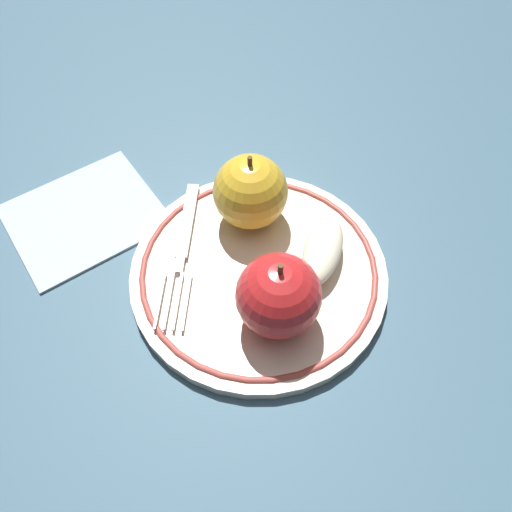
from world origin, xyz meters
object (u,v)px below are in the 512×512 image
at_px(fork, 183,246).
at_px(napkin_folded, 84,215).
at_px(plate, 256,272).
at_px(apple_second_whole, 274,297).
at_px(apple_slice_front, 323,250).
at_px(apple_red_whole, 250,192).

height_order(fork, napkin_folded, fork).
distance_m(plate, apple_second_whole, 0.07).
xyz_separation_m(apple_second_whole, fork, (-0.06, 0.10, -0.03)).
bearing_deg(apple_slice_front, apple_red_whole, -109.65).
relative_size(apple_red_whole, napkin_folded, 0.55).
relative_size(apple_red_whole, apple_slice_front, 1.02).
xyz_separation_m(apple_second_whole, napkin_folded, (-0.15, 0.18, -0.05)).
bearing_deg(apple_second_whole, apple_slice_front, 36.12).
distance_m(plate, fork, 0.08).
distance_m(apple_slice_front, napkin_folded, 0.25).
bearing_deg(apple_slice_front, apple_second_whole, -19.15).
xyz_separation_m(apple_slice_front, fork, (-0.12, 0.05, -0.01)).
distance_m(apple_second_whole, napkin_folded, 0.24).
bearing_deg(apple_red_whole, napkin_folded, 159.08).
height_order(apple_second_whole, napkin_folded, apple_second_whole).
bearing_deg(apple_second_whole, fork, 121.21).
relative_size(plate, napkin_folded, 1.65).
xyz_separation_m(plate, napkin_folded, (-0.15, 0.12, -0.00)).
height_order(apple_slice_front, fork, apple_slice_front).
xyz_separation_m(plate, apple_red_whole, (0.01, 0.06, 0.04)).
xyz_separation_m(plate, apple_second_whole, (-0.00, -0.05, 0.04)).
height_order(plate, apple_red_whole, apple_red_whole).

